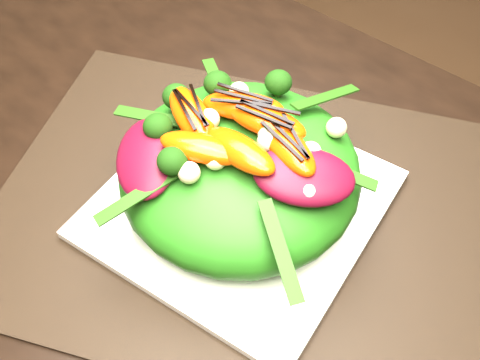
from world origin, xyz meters
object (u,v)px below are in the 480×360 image
Objects in this scene: salad_bowl at (240,196)px; lettuce_mound at (240,171)px; placemat at (240,207)px; orange_segment at (260,116)px; plate_base at (240,204)px.

salad_bowl is 0.04m from lettuce_mound.
placemat is at bearing 0.00° from salad_bowl.
lettuce_mound reaches higher than placemat.
orange_segment is at bearing 89.35° from salad_bowl.
salad_bowl is at bearing -90.65° from orange_segment.
lettuce_mound is (0.00, 0.00, 0.05)m from plate_base.
orange_segment is (0.00, 0.03, 0.10)m from plate_base.
placemat is 0.11m from orange_segment.
salad_bowl is at bearing 0.00° from lettuce_mound.
plate_base is 3.40× the size of orange_segment.
placemat is at bearing 0.00° from lettuce_mound.
salad_bowl reaches higher than plate_base.
lettuce_mound reaches higher than plate_base.
salad_bowl is at bearing 0.00° from plate_base.
placemat is at bearing -90.65° from orange_segment.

